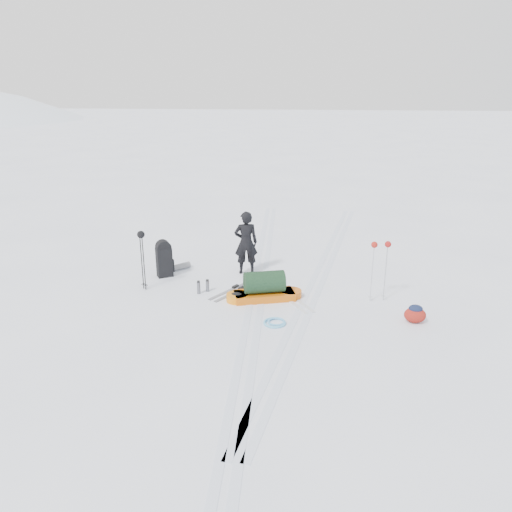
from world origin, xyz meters
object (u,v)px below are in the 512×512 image
(ski_poles_black, at_px, (141,242))
(pulk_sled, at_px, (264,289))
(expedition_rucksack, at_px, (166,259))
(skier, at_px, (246,243))

(ski_poles_black, bearing_deg, pulk_sled, -21.62)
(pulk_sled, distance_m, expedition_rucksack, 2.84)
(expedition_rucksack, relative_size, ski_poles_black, 0.70)
(expedition_rucksack, bearing_deg, skier, -19.10)
(pulk_sled, height_order, expedition_rucksack, expedition_rucksack)
(skier, xyz_separation_m, ski_poles_black, (-2.19, -1.39, 0.35))
(expedition_rucksack, height_order, ski_poles_black, ski_poles_black)
(pulk_sled, relative_size, expedition_rucksack, 1.78)
(skier, relative_size, expedition_rucksack, 1.62)
(skier, distance_m, expedition_rucksack, 2.03)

